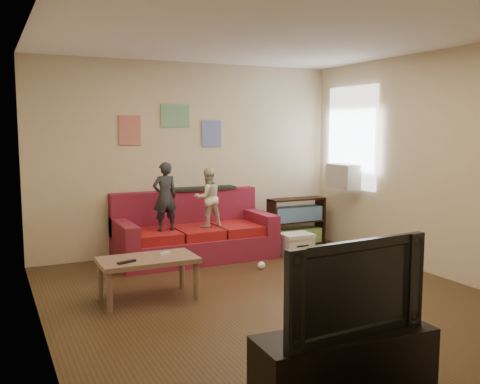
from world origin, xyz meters
name	(u,v)px	position (x,y,z in m)	size (l,w,h in m)	color
room_shell	(274,171)	(0.00, 0.00, 1.35)	(4.52, 5.02, 2.72)	#432F1B
sofa	(193,235)	(-0.10, 2.07, 0.32)	(2.13, 0.98, 0.94)	maroon
child_a	(165,197)	(-0.56, 1.90, 0.90)	(0.33, 0.22, 0.90)	#272A30
child_b	(208,198)	(0.04, 1.90, 0.85)	(0.39, 0.30, 0.80)	silver
coffee_table	(148,264)	(-1.17, 0.58, 0.39)	(1.00, 0.55, 0.45)	#86624D
remote	(127,262)	(-1.42, 0.46, 0.46)	(0.20, 0.05, 0.02)	black
game_controller	(165,253)	(-0.97, 0.63, 0.46)	(0.13, 0.04, 0.03)	silver
bookshelf	(296,224)	(1.61, 2.17, 0.32)	(0.90, 0.27, 0.72)	black
window	(352,138)	(2.22, 1.65, 1.64)	(0.04, 1.08, 1.48)	white
ac_unit	(344,176)	(2.10, 1.65, 1.08)	(0.28, 0.55, 0.35)	#B7B2A3
artwork_left	(130,130)	(-0.85, 2.48, 1.75)	(0.30, 0.01, 0.40)	#D87266
artwork_center	(175,116)	(-0.20, 2.48, 1.95)	(0.42, 0.01, 0.32)	#72B27F
artwork_right	(212,134)	(0.35, 2.48, 1.70)	(0.30, 0.01, 0.38)	#727FCC
file_box	(297,244)	(1.27, 1.60, 0.15)	(0.44, 0.34, 0.30)	white
tv_stand	(344,366)	(-0.57, -1.99, 0.23)	(1.23, 0.41, 0.46)	black
television	(346,285)	(-0.57, -1.99, 0.78)	(1.10, 0.15, 0.64)	black
tissue	(261,265)	(0.46, 1.13, 0.05)	(0.10, 0.10, 0.10)	white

